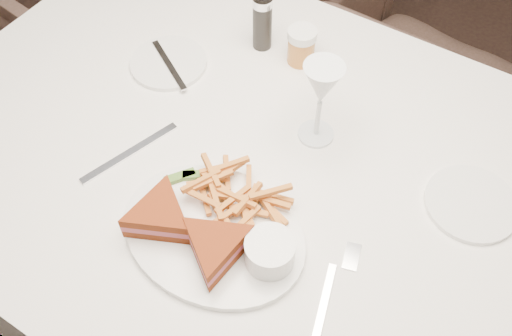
% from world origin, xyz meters
% --- Properties ---
extents(table, '(1.40, 0.94, 0.75)m').
position_xyz_m(table, '(0.19, 0.29, 0.38)').
color(table, white).
rests_on(table, ground).
extents(chair_far, '(0.73, 0.69, 0.68)m').
position_xyz_m(chair_far, '(0.24, 1.13, 0.34)').
color(chair_far, '#4B362E').
rests_on(chair_far, ground).
extents(table_setting, '(0.81, 0.64, 0.18)m').
position_xyz_m(table_setting, '(0.18, 0.22, 0.79)').
color(table_setting, white).
rests_on(table_setting, table).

